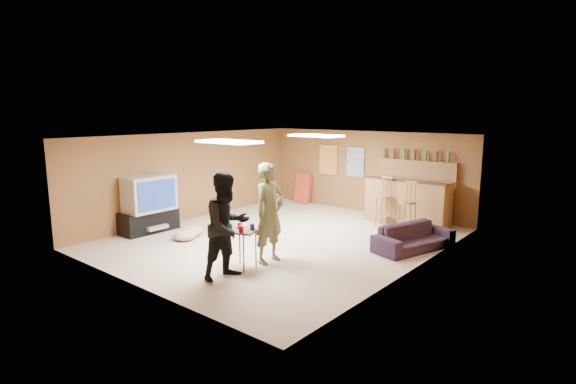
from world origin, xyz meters
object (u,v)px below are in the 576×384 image
Objects in this scene: tv_body at (149,193)px; person_black at (227,226)px; bar_counter at (407,202)px; sofa at (414,237)px; tray_table at (242,249)px; person_olive at (269,213)px.

tv_body is 3.56m from person_black.
sofa is (1.02, -1.87, -0.30)m from bar_counter.
tray_table is at bearing -100.08° from bar_counter.
tray_table is (-0.85, -4.80, -0.21)m from bar_counter.
person_olive is 1.04m from person_black.
bar_counter is at bearing 47.00° from tv_body.
person_olive is 1.03× the size of person_black.
person_olive reaches higher than sofa.
sofa is at bearing -61.41° from bar_counter.
bar_counter is at bearing 46.13° from sofa.
person_olive is at bearing 6.63° from person_black.
tray_table is (-0.17, 0.48, -0.54)m from person_black.
bar_counter is at bearing -1.44° from person_black.
tv_body is 0.62× the size of person_black.
person_black reaches higher than tv_body.
person_black is at bearing 170.99° from sofa.
person_olive is at bearing -99.35° from bar_counter.
person_black is at bearing -178.03° from person_olive.
person_olive reaches higher than person_black.
sofa is (5.17, 2.58, -0.65)m from tv_body.
person_olive is 3.00m from sofa.
person_black is 3.87m from sofa.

